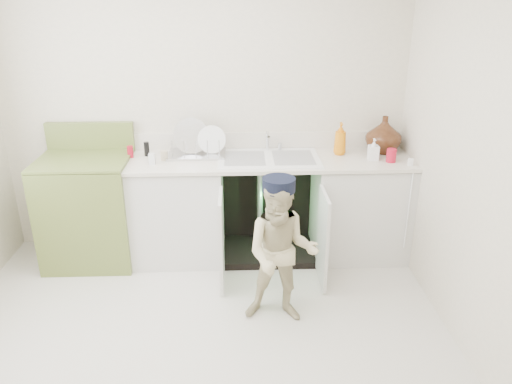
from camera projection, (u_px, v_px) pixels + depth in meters
ground at (198, 340)px, 3.40m from camera, size 3.50×3.50×0.00m
room_shell at (189, 168)px, 2.93m from camera, size 6.00×5.50×1.26m
counter_run at (272, 204)px, 4.37m from camera, size 2.44×1.02×1.22m
avocado_stove at (90, 208)px, 4.28m from camera, size 0.75×0.65×1.16m
repair_worker at (281, 252)px, 3.44m from camera, size 0.57×0.86×1.08m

